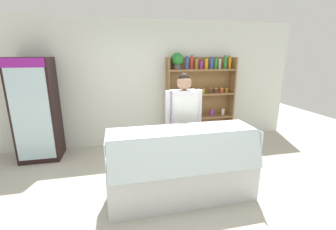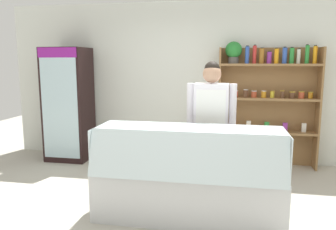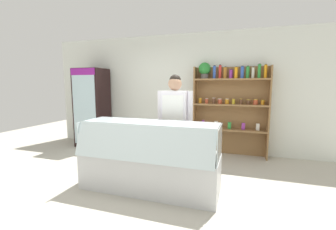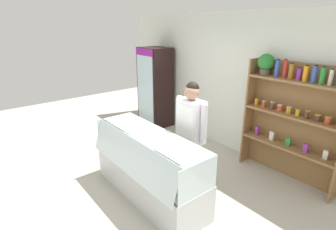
# 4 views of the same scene
# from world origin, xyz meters

# --- Properties ---
(ground_plane) EXTENTS (12.00, 12.00, 0.00)m
(ground_plane) POSITION_xyz_m (0.00, 0.00, 0.00)
(ground_plane) COLOR #B7B2A3
(back_wall) EXTENTS (6.80, 0.10, 2.70)m
(back_wall) POSITION_xyz_m (0.00, 2.25, 1.35)
(back_wall) COLOR silver
(back_wall) RESTS_ON ground
(drinks_fridge) EXTENTS (0.71, 0.62, 1.94)m
(drinks_fridge) POSITION_xyz_m (-2.21, 1.81, 0.97)
(drinks_fridge) COLOR black
(drinks_fridge) RESTS_ON ground
(shelving_unit) EXTENTS (1.56, 0.29, 2.02)m
(shelving_unit) POSITION_xyz_m (1.07, 2.05, 1.16)
(shelving_unit) COLOR olive
(shelving_unit) RESTS_ON ground
(deli_display_case) EXTENTS (2.01, 0.72, 1.01)m
(deli_display_case) POSITION_xyz_m (0.10, -0.03, 0.31)
(deli_display_case) COLOR silver
(deli_display_case) RESTS_ON ground
(shop_clerk) EXTENTS (0.61, 0.25, 1.70)m
(shop_clerk) POSITION_xyz_m (0.31, 0.60, 1.01)
(shop_clerk) COLOR #4C4233
(shop_clerk) RESTS_ON ground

